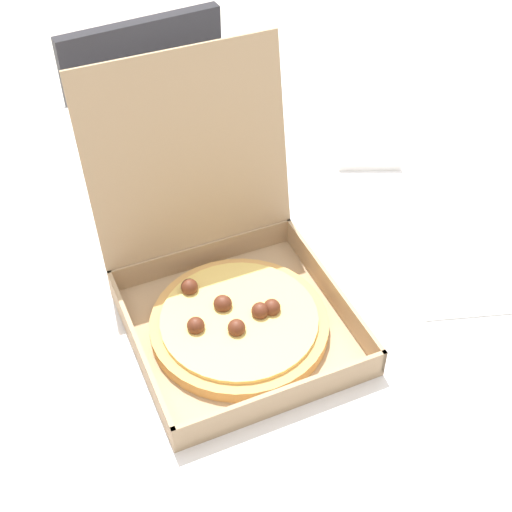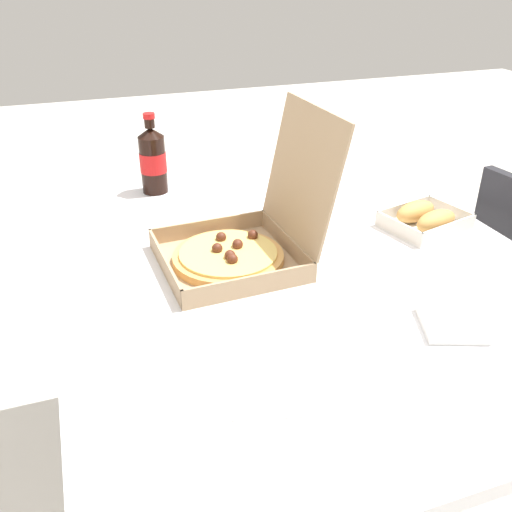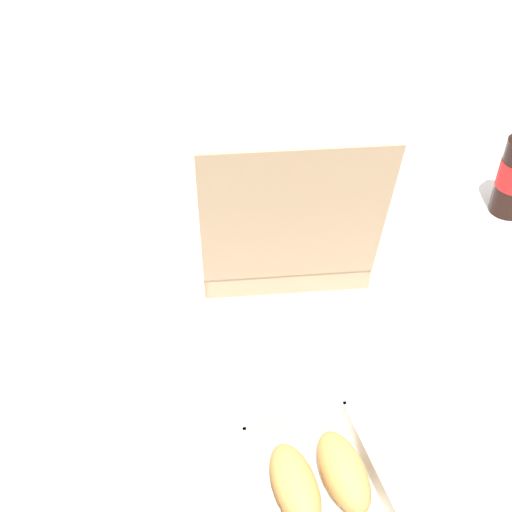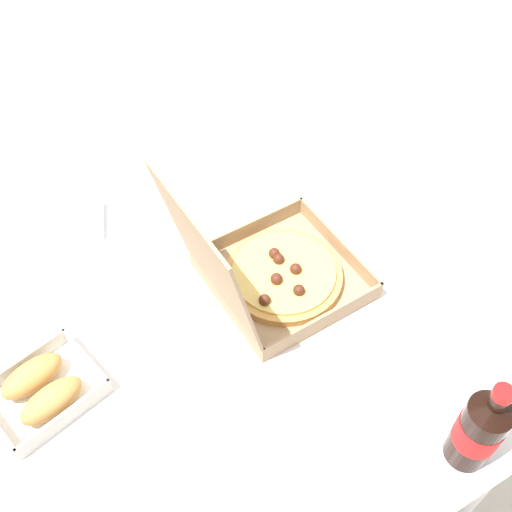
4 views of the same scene
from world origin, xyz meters
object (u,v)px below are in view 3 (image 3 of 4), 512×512
at_px(pizza_box_open, 281,233).
at_px(paper_menu, 85,237).
at_px(bread_side_box, 319,481).
at_px(napkin_pile, 54,379).

height_order(pizza_box_open, paper_menu, pizza_box_open).
distance_m(pizza_box_open, bread_side_box, 0.48).
xyz_separation_m(bread_side_box, napkin_pile, (0.37, -0.19, -0.02)).
distance_m(bread_side_box, paper_menu, 0.66).
distance_m(paper_menu, napkin_pile, 0.35).
distance_m(pizza_box_open, napkin_pile, 0.46).
bearing_deg(bread_side_box, pizza_box_open, -88.63).
height_order(bread_side_box, napkin_pile, bread_side_box).
relative_size(bread_side_box, paper_menu, 1.05).
distance_m(pizza_box_open, paper_menu, 0.38).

